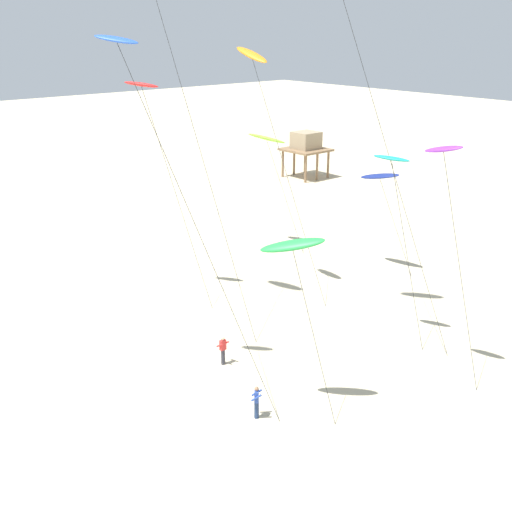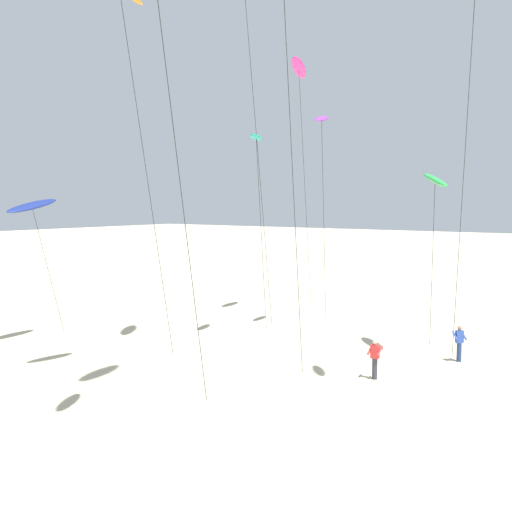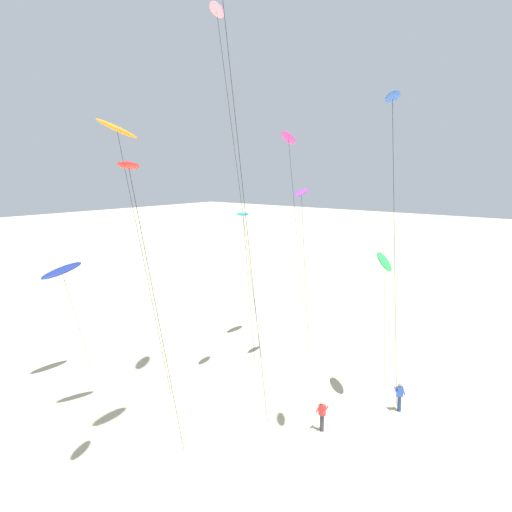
{
  "view_description": "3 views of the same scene",
  "coord_description": "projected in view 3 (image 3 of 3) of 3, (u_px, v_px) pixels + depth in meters",
  "views": [
    {
      "loc": [
        27.89,
        -17.23,
        17.49
      ],
      "look_at": [
        0.53,
        6.22,
        4.39
      ],
      "focal_mm": 45.14,
      "sensor_mm": 36.0,
      "label": 1
    },
    {
      "loc": [
        -21.62,
        -9.99,
        7.48
      ],
      "look_at": [
        4.1,
        8.13,
        4.78
      ],
      "focal_mm": 46.26,
      "sensor_mm": 36.0,
      "label": 2
    },
    {
      "loc": [
        -23.27,
        -16.0,
        14.22
      ],
      "look_at": [
        3.71,
        6.35,
        8.82
      ],
      "focal_mm": 44.52,
      "sensor_mm": 36.0,
      "label": 3
    }
  ],
  "objects": [
    {
      "name": "ground_plane",
      "position": [
        309.0,
        462.0,
        29.97
      ],
      "size": [
        260.0,
        260.0,
        0.0
      ],
      "primitive_type": "plane",
      "color": "beige"
    },
    {
      "name": "kite_red",
      "position": [
        130.0,
        170.0,
        24.73
      ],
      "size": [
        5.44,
        2.65,
        14.22
      ],
      "color": "red",
      "rests_on": "ground"
    },
    {
      "name": "kite_teal",
      "position": [
        243.0,
        217.0,
        40.1
      ],
      "size": [
        3.41,
        1.61,
        10.91
      ],
      "color": "teal",
      "rests_on": "ground"
    },
    {
      "name": "kite_magenta",
      "position": [
        289.0,
        140.0,
        46.0
      ],
      "size": [
        6.93,
        3.08,
        16.3
      ],
      "color": "#D8339E",
      "rests_on": "ground"
    },
    {
      "name": "kite_navy",
      "position": [
        62.0,
        271.0,
        40.3
      ],
      "size": [
        4.35,
        1.66,
        7.7
      ],
      "color": "navy",
      "rests_on": "ground"
    },
    {
      "name": "kite_orange",
      "position": [
        118.0,
        132.0,
        30.9
      ],
      "size": [
        6.4,
        2.48,
        16.27
      ],
      "color": "orange",
      "rests_on": "ground"
    },
    {
      "name": "kite_pink",
      "position": [
        217.0,
        14.0,
        34.27
      ],
      "size": [
        9.21,
        4.36,
        22.46
      ],
      "color": "pink",
      "rests_on": "ground"
    },
    {
      "name": "kite_blue",
      "position": [
        393.0,
        110.0,
        27.31
      ],
      "size": [
        8.35,
        3.87,
        17.13
      ],
      "color": "blue",
      "rests_on": "ground"
    },
    {
      "name": "kite_purple",
      "position": [
        302.0,
        195.0,
        42.07
      ],
      "size": [
        3.61,
        1.49,
        12.36
      ],
      "color": "purple",
      "rests_on": "ground"
    },
    {
      "name": "kite_green",
      "position": [
        384.0,
        262.0,
        36.18
      ],
      "size": [
        3.52,
        2.39,
        8.96
      ],
      "color": "green",
      "rests_on": "ground"
    },
    {
      "name": "kite_flyer_nearest",
      "position": [
        322.0,
        415.0,
        33.28
      ],
      "size": [
        0.51,
        0.53,
        1.67
      ],
      "color": "#33333D",
      "rests_on": "ground"
    },
    {
      "name": "kite_flyer_middle",
      "position": [
        400.0,
        396.0,
        35.89
      ],
      "size": [
        0.73,
        0.73,
        1.67
      ],
      "color": "navy",
      "rests_on": "ground"
    }
  ]
}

